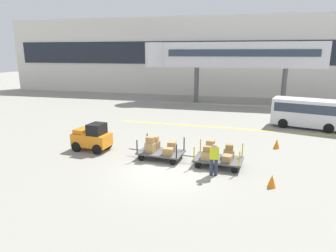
# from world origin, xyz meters

# --- Properties ---
(ground_plane) EXTENTS (120.00, 120.00, 0.00)m
(ground_plane) POSITION_xyz_m (0.00, 0.00, 0.00)
(ground_plane) COLOR gray
(apron_lead_line) EXTENTS (16.49, 1.04, 0.01)m
(apron_lead_line) POSITION_xyz_m (2.29, 8.79, 0.00)
(apron_lead_line) COLOR yellow
(apron_lead_line) RESTS_ON ground_plane
(terminal_building) EXTENTS (57.18, 2.51, 9.74)m
(terminal_building) POSITION_xyz_m (0.00, 25.98, 4.88)
(terminal_building) COLOR beige
(terminal_building) RESTS_ON ground_plane
(jet_bridge) EXTENTS (18.73, 3.00, 6.44)m
(jet_bridge) POSITION_xyz_m (1.36, 19.99, 5.09)
(jet_bridge) COLOR silver
(jet_bridge) RESTS_ON ground_plane
(baggage_tug) EXTENTS (2.21, 1.42, 1.58)m
(baggage_tug) POSITION_xyz_m (-4.76, 1.93, 0.75)
(baggage_tug) COLOR orange
(baggage_tug) RESTS_ON ground_plane
(baggage_cart_lead) EXTENTS (3.06, 1.64, 1.21)m
(baggage_cart_lead) POSITION_xyz_m (-0.68, 1.51, 0.54)
(baggage_cart_lead) COLOR #4C4C4F
(baggage_cart_lead) RESTS_ON ground_plane
(baggage_cart_middle) EXTENTS (3.06, 1.64, 1.17)m
(baggage_cart_middle) POSITION_xyz_m (2.31, 1.21, 0.53)
(baggage_cart_middle) COLOR #4C4C4F
(baggage_cart_middle) RESTS_ON ground_plane
(baggage_handler) EXTENTS (0.45, 0.47, 1.56)m
(baggage_handler) POSITION_xyz_m (2.25, -0.05, 0.87)
(baggage_handler) COLOR #2D334C
(baggage_handler) RESTS_ON ground_plane
(shuttle_van) EXTENTS (5.13, 3.13, 2.10)m
(shuttle_van) POSITION_xyz_m (8.11, 10.36, 1.23)
(shuttle_van) COLOR silver
(shuttle_van) RESTS_ON ground_plane
(safety_cone_near) EXTENTS (0.36, 0.36, 0.55)m
(safety_cone_near) POSITION_xyz_m (5.45, 4.74, 0.28)
(safety_cone_near) COLOR orange
(safety_cone_near) RESTS_ON ground_plane
(safety_cone_far) EXTENTS (0.36, 0.36, 0.55)m
(safety_cone_far) POSITION_xyz_m (4.68, -0.64, 0.28)
(safety_cone_far) COLOR orange
(safety_cone_far) RESTS_ON ground_plane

